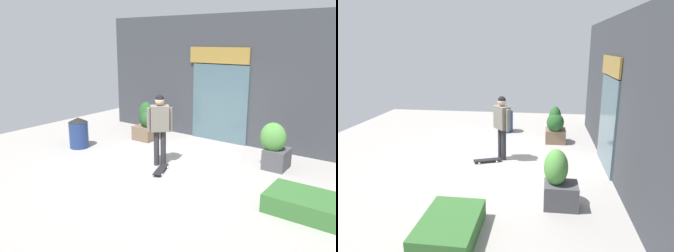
# 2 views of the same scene
# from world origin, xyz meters

# --- Properties ---
(ground_plane) EXTENTS (12.00, 12.00, 0.00)m
(ground_plane) POSITION_xyz_m (0.00, 0.00, 0.00)
(ground_plane) COLOR #9E9993
(building_facade) EXTENTS (8.35, 0.31, 3.64)m
(building_facade) POSITION_xyz_m (-0.00, 2.85, 1.80)
(building_facade) COLOR #383A3F
(building_facade) RESTS_ON ground_plane
(skateboarder) EXTENTS (0.49, 0.48, 1.71)m
(skateboarder) POSITION_xyz_m (-0.21, 0.06, 1.05)
(skateboarder) COLOR #28282D
(skateboarder) RESTS_ON ground_plane
(skateboard) EXTENTS (0.43, 0.74, 0.08)m
(skateboard) POSITION_xyz_m (0.08, -0.28, 0.06)
(skateboard) COLOR black
(skateboard) RESTS_ON ground_plane
(planter_box_left) EXTENTS (0.63, 0.65, 1.11)m
(planter_box_left) POSITION_xyz_m (2.05, 1.44, 0.60)
(planter_box_left) COLOR #47474C
(planter_box_left) RESTS_ON ground_plane
(planter_box_right) EXTENTS (0.71, 0.62, 1.16)m
(planter_box_right) POSITION_xyz_m (-1.81, 1.51, 0.54)
(planter_box_right) COLOR brown
(planter_box_right) RESTS_ON ground_plane
(trash_bin) EXTENTS (0.54, 0.54, 0.86)m
(trash_bin) POSITION_xyz_m (-2.87, -0.19, 0.43)
(trash_bin) COLOR navy
(trash_bin) RESTS_ON ground_plane
(hedge_ledge) EXTENTS (1.35, 0.90, 0.33)m
(hedge_ledge) POSITION_xyz_m (3.28, -0.28, 0.17)
(hedge_ledge) COLOR #33662D
(hedge_ledge) RESTS_ON ground_plane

